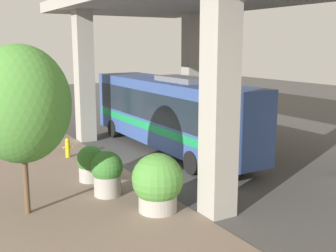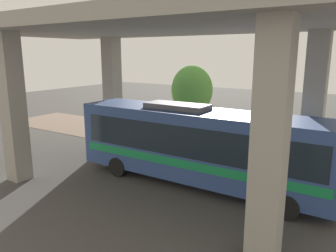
{
  "view_description": "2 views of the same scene",
  "coord_description": "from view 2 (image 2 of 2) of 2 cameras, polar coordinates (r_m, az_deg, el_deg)",
  "views": [
    {
      "loc": [
        -7.19,
        -16.21,
        5.29
      ],
      "look_at": [
        1.65,
        -1.05,
        1.9
      ],
      "focal_mm": 45.0,
      "sensor_mm": 36.0,
      "label": 1
    },
    {
      "loc": [
        16.48,
        8.48,
        6.11
      ],
      "look_at": [
        1.84,
        -0.93,
        2.27
      ],
      "focal_mm": 35.0,
      "sensor_mm": 36.0,
      "label": 2
    }
  ],
  "objects": [
    {
      "name": "planter_middle",
      "position": [
        22.16,
        1.13,
        -1.34
      ],
      "size": [
        1.13,
        1.13,
        1.62
      ],
      "color": "#9E998E",
      "rests_on": "ground"
    },
    {
      "name": "street_tree_near",
      "position": [
        24.23,
        4.19,
        6.25
      ],
      "size": [
        3.03,
        3.03,
        5.34
      ],
      "color": "brown",
      "rests_on": "ground"
    },
    {
      "name": "bus",
      "position": [
        15.28,
        5.49,
        -2.96
      ],
      "size": [
        2.73,
        12.31,
        3.82
      ],
      "color": "#334C8C",
      "rests_on": "ground"
    },
    {
      "name": "ground_plane",
      "position": [
        19.52,
        5.26,
        -5.86
      ],
      "size": [
        80.0,
        80.0,
        0.0
      ],
      "primitive_type": "plane",
      "color": "#474442",
      "rests_on": "ground"
    },
    {
      "name": "overpass",
      "position": [
        15.11,
        -1.5,
        15.01
      ],
      "size": [
        9.4,
        20.2,
        7.74
      ],
      "color": "#9E998E",
      "rests_on": "ground"
    },
    {
      "name": "fire_hydrant",
      "position": [
        19.66,
        15.13,
        -4.67
      ],
      "size": [
        0.45,
        0.22,
        0.94
      ],
      "color": "gold",
      "rests_on": "ground"
    },
    {
      "name": "planter_back",
      "position": [
        21.24,
        5.31,
        -2.35
      ],
      "size": [
        1.08,
        1.08,
        1.42
      ],
      "color": "#9E998E",
      "rests_on": "ground"
    },
    {
      "name": "planter_front",
      "position": [
        22.65,
        -4.67,
        -0.77
      ],
      "size": [
        1.66,
        1.66,
        1.92
      ],
      "color": "#9E998E",
      "rests_on": "ground"
    },
    {
      "name": "sidewalk_strip",
      "position": [
        22.11,
        8.87,
        -3.74
      ],
      "size": [
        6.0,
        40.0,
        0.02
      ],
      "color": "#7A6656",
      "rests_on": "ground"
    }
  ]
}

